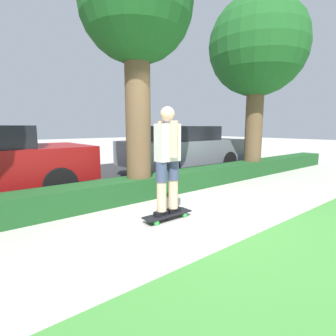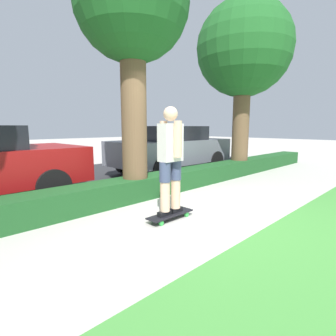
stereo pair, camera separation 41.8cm
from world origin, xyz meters
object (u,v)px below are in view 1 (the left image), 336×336
object	(u,v)px
tree_mid	(136,13)
tree_far	(258,49)
skateboard	(168,215)
skater_person	(168,158)
parked_car_middle	(183,148)

from	to	relation	value
tree_mid	tree_far	bearing A→B (deg)	0.73
skateboard	skater_person	distance (m)	0.91
skateboard	parked_car_middle	bearing A→B (deg)	44.83
skateboard	tree_far	xyz separation A→B (m)	(4.45, 1.42, 3.58)
skater_person	parked_car_middle	world-z (taller)	skater_person
tree_mid	parked_car_middle	world-z (taller)	tree_mid
skater_person	tree_far	distance (m)	5.39
skater_person	parked_car_middle	xyz separation A→B (m)	(3.14, 3.12, -0.20)
skater_person	parked_car_middle	size ratio (longest dim) A/B	0.41
tree_far	parked_car_middle	xyz separation A→B (m)	(-1.31, 1.70, -2.87)
tree_mid	parked_car_middle	xyz separation A→B (m)	(2.79, 1.75, -2.78)
skateboard	tree_mid	distance (m)	3.76
parked_car_middle	skater_person	bearing A→B (deg)	-134.90
parked_car_middle	tree_far	bearing A→B (deg)	-52.07
parked_car_middle	skateboard	bearing A→B (deg)	-134.90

